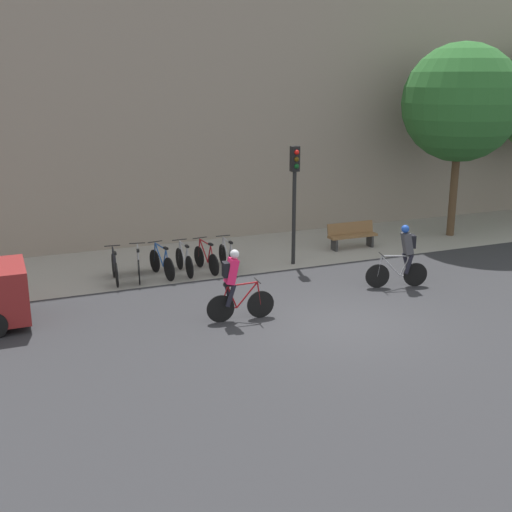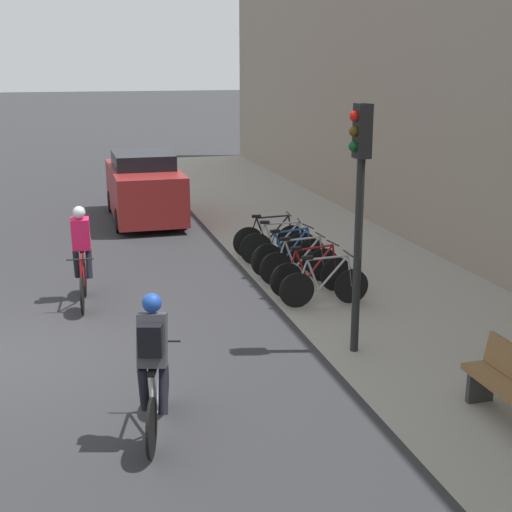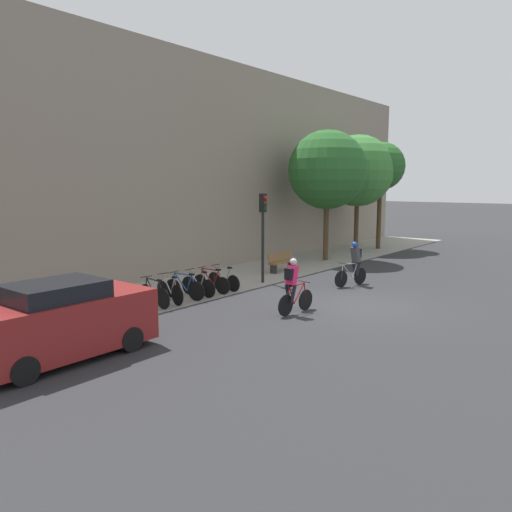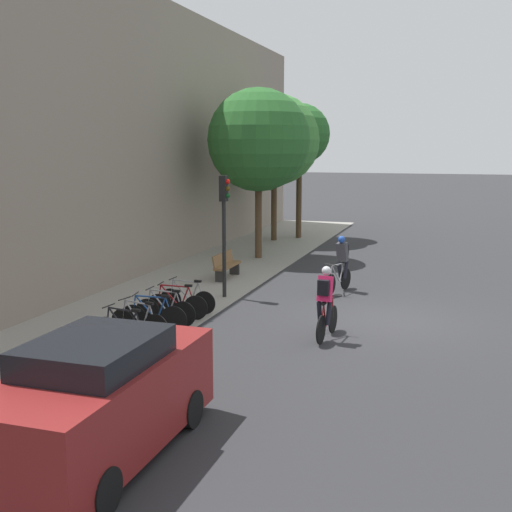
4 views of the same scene
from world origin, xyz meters
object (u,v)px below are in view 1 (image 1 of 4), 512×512
Objects in this scene: parked_bike_5 at (228,256)px; bench at (352,235)px; parked_bike_4 at (206,259)px; cyclist_pink at (234,283)px; parked_bike_1 at (139,265)px; traffic_light_pole at (295,184)px; cyclist_grey at (404,254)px; parked_bike_3 at (184,261)px; parked_bike_0 at (115,268)px; parked_bike_2 at (162,263)px.

parked_bike_5 is 0.95× the size of bench.
cyclist_pink is at bearing -99.04° from parked_bike_4.
parked_bike_1 is 5.31m from traffic_light_pole.
parked_bike_5 is (-3.93, 3.53, -0.55)m from cyclist_grey.
cyclist_grey is 1.07× the size of parked_bike_3.
parked_bike_0 is 0.96× the size of bench.
parked_bike_4 is (0.69, -0.00, -0.00)m from parked_bike_3.
parked_bike_2 is 1.38m from parked_bike_4.
parked_bike_1 is 1.00× the size of parked_bike_4.
traffic_light_pole is at bearing -3.62° from parked_bike_1.
parked_bike_3 is 0.98× the size of parked_bike_4.
bench is (5.47, 0.67, 0.08)m from parked_bike_4.
parked_bike_0 reaches higher than parked_bike_3.
parked_bike_0 is (-7.37, 3.53, -0.53)m from cyclist_grey.
cyclist_pink is at bearing -89.60° from parked_bike_3.
cyclist_grey is 1.05× the size of parked_bike_4.
cyclist_pink is at bearing -80.23° from parked_bike_2.
cyclist_pink is at bearing -63.26° from parked_bike_0.
parked_bike_4 reaches higher than bench.
cyclist_pink and cyclist_grey have the same top height.
parked_bike_1 reaches higher than parked_bike_4.
parked_bike_4 is 1.01× the size of parked_bike_5.
parked_bike_0 is 0.99× the size of parked_bike_2.
parked_bike_0 is 8.25m from bench.
cyclist_grey is (5.28, 0.62, -0.00)m from cyclist_pink.
parked_bike_0 is at bearing 179.99° from parked_bike_3.
parked_bike_3 is at bearing -173.84° from bench.
cyclist_pink reaches higher than parked_bike_3.
parked_bike_3 is 0.45× the size of traffic_light_pole.
parked_bike_3 is at bearing 179.93° from parked_bike_4.
parked_bike_1 reaches higher than parked_bike_5.
cyclist_grey reaches higher than parked_bike_3.
traffic_light_pole reaches higher than parked_bike_0.
traffic_light_pole is (2.78, -0.31, 2.15)m from parked_bike_4.
parked_bike_0 is at bearing 179.97° from parked_bike_4.
cyclist_grey is at bearing -37.42° from parked_bike_4.
parked_bike_1 reaches higher than bench.
parked_bike_5 is at bearing 72.03° from cyclist_pink.
bench is at bearing 5.55° from parked_bike_2.
traffic_light_pole is at bearing 48.18° from cyclist_pink.
parked_bike_4 is at bearing -0.07° from parked_bike_3.
bench is at bearing 7.92° from parked_bike_5.
cyclist_grey is at bearing -101.49° from bench.
cyclist_pink is at bearing -131.82° from traffic_light_pole.
cyclist_pink is 4.42m from parked_bike_1.
parked_bike_2 is 2.06m from parked_bike_5.
parked_bike_2 reaches higher than parked_bike_3.
cyclist_pink reaches higher than parked_bike_4.
parked_bike_3 is (-0.03, 4.15, -0.54)m from cyclist_pink.
cyclist_grey is 5.84m from parked_bike_4.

